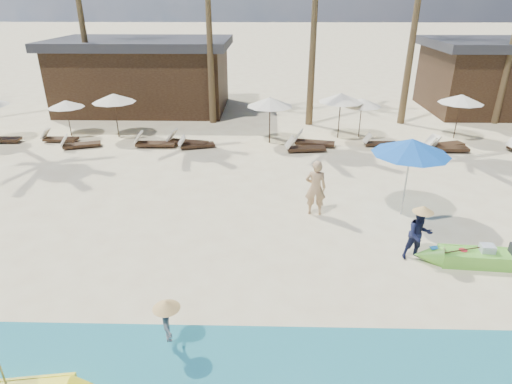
{
  "coord_description": "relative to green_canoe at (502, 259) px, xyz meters",
  "views": [
    {
      "loc": [
        -0.29,
        -9.83,
        6.63
      ],
      "look_at": [
        -0.57,
        2.0,
        1.21
      ],
      "focal_mm": 30.0,
      "sensor_mm": 36.0,
      "label": 1
    }
  ],
  "objects": [
    {
      "name": "ground",
      "position": [
        -6.09,
        -0.02,
        -0.22
      ],
      "size": [
        240.0,
        240.0,
        0.0
      ],
      "primitive_type": "plane",
      "color": "#F3E6B3",
      "rests_on": "ground"
    },
    {
      "name": "resort_parasol_7",
      "position": [
        -1.58,
        11.59,
        1.59
      ],
      "size": [
        1.95,
        1.95,
        2.01
      ],
      "color": "#392717",
      "rests_on": "ground"
    },
    {
      "name": "blue_umbrella",
      "position": [
        -1.83,
        2.97,
        2.15
      ],
      "size": [
        2.44,
        2.44,
        2.62
      ],
      "color": "#99999E",
      "rests_on": "ground"
    },
    {
      "name": "resort_parasol_6",
      "position": [
        -2.67,
        11.45,
        1.85
      ],
      "size": [
        2.23,
        2.23,
        2.3
      ],
      "color": "#392717",
      "rests_on": "ground"
    },
    {
      "name": "pavilion_west",
      "position": [
        -14.09,
        17.48,
        1.97
      ],
      "size": [
        10.8,
        6.6,
        4.3
      ],
      "color": "#392717",
      "rests_on": "ground"
    },
    {
      "name": "lounger_6_right",
      "position": [
        -4.62,
        9.23,
        -0.01
      ],
      "size": [
        1.94,
        0.79,
        0.64
      ],
      "rotation": [
        0.0,
        0.0,
        0.12
      ],
      "color": "#392717",
      "rests_on": "ground"
    },
    {
      "name": "resort_parasol_5",
      "position": [
        -6.2,
        10.54,
        1.82
      ],
      "size": [
        2.2,
        2.2,
        2.27
      ],
      "color": "#392717",
      "rests_on": "ground"
    },
    {
      "name": "lounger_3_right",
      "position": [
        -15.35,
        9.5,
        -0.02
      ],
      "size": [
        1.87,
        1.11,
        0.61
      ],
      "rotation": [
        0.0,
        0.0,
        0.33
      ],
      "color": "#392717",
      "rests_on": "ground"
    },
    {
      "name": "resort_parasol_4",
      "position": [
        -14.03,
        11.38,
        1.79
      ],
      "size": [
        2.16,
        2.16,
        2.23
      ],
      "color": "#392717",
      "rests_on": "ground"
    },
    {
      "name": "lounger_8_left",
      "position": [
        2.16,
        9.92,
        -0.01
      ],
      "size": [
        1.92,
        1.12,
        0.62
      ],
      "rotation": [
        0.0,
        0.0,
        0.32
      ],
      "color": "#392717",
      "rests_on": "ground"
    },
    {
      "name": "lounger_4_right",
      "position": [
        -10.29,
        9.99,
        0.01
      ],
      "size": [
        2.07,
        1.03,
        0.67
      ],
      "rotation": [
        0.0,
        0.0,
        -0.22
      ],
      "color": "#392717",
      "rests_on": "ground"
    },
    {
      "name": "lounger_7_left",
      "position": [
        -0.91,
        10.13,
        -0.04
      ],
      "size": [
        1.64,
        0.55,
        0.55
      ],
      "rotation": [
        0.0,
        0.0,
        0.04
      ],
      "color": "#392717",
      "rests_on": "ground"
    },
    {
      "name": "lounger_4_left",
      "position": [
        -11.83,
        9.73,
        0.0
      ],
      "size": [
        1.98,
        0.65,
        0.67
      ],
      "rotation": [
        0.0,
        0.0,
        0.02
      ],
      "color": "#392717",
      "rests_on": "ground"
    },
    {
      "name": "resort_parasol_8",
      "position": [
        3.28,
        11.54,
        1.8
      ],
      "size": [
        2.17,
        2.17,
        2.24
      ],
      "color": "#392717",
      "rests_on": "ground"
    },
    {
      "name": "vendor_yellow",
      "position": [
        -8.32,
        -3.14,
        0.39
      ],
      "size": [
        0.49,
        0.64,
        0.87
      ],
      "primitive_type": "imported",
      "rotation": [
        0.0,
        0.0,
        1.9
      ],
      "color": "gray",
      "rests_on": "ground"
    },
    {
      "name": "lounger_5_left",
      "position": [
        -9.79,
        9.59,
        -0.03
      ],
      "size": [
        1.79,
        0.97,
        0.58
      ],
      "rotation": [
        0.0,
        0.0,
        0.28
      ],
      "color": "#392717",
      "rests_on": "ground"
    },
    {
      "name": "lounger_7_right",
      "position": [
        1.96,
        9.38,
        0.01
      ],
      "size": [
        2.01,
        0.64,
        0.68
      ],
      "rotation": [
        0.0,
        0.0,
        -0.02
      ],
      "color": "#392717",
      "rests_on": "ground"
    },
    {
      "name": "lounger_3_left",
      "position": [
        -16.76,
        10.42,
        -0.02
      ],
      "size": [
        1.74,
        0.56,
        0.59
      ],
      "rotation": [
        0.0,
        0.0,
        -0.02
      ],
      "color": "#392717",
      "rests_on": "ground"
    },
    {
      "name": "green_canoe",
      "position": [
        0.0,
        0.0,
        0.0
      ],
      "size": [
        5.14,
        0.93,
        0.65
      ],
      "rotation": [
        0.0,
        0.0,
        -0.08
      ],
      "color": "#6AC43B",
      "rests_on": "ground"
    },
    {
      "name": "resort_parasol_3",
      "position": [
        -16.54,
        11.45,
        1.46
      ],
      "size": [
        1.8,
        1.8,
        1.86
      ],
      "color": "#392717",
      "rests_on": "ground"
    },
    {
      "name": "pavilion_east",
      "position": [
        7.91,
        17.48,
        1.98
      ],
      "size": [
        8.8,
        6.6,
        4.3
      ],
      "color": "#392717",
      "rests_on": "ground"
    },
    {
      "name": "vendor_green",
      "position": [
        -2.19,
        0.31,
        0.53
      ],
      "size": [
        0.8,
        0.66,
        1.5
      ],
      "primitive_type": "imported",
      "rotation": [
        0.0,
        0.0,
        0.13
      ],
      "color": "#141938",
      "rests_on": "ground"
    },
    {
      "name": "tourist",
      "position": [
        -4.74,
        2.92,
        0.73
      ],
      "size": [
        0.73,
        0.52,
        1.89
      ],
      "primitive_type": "imported",
      "rotation": [
        0.0,
        0.0,
        3.04
      ],
      "color": "tan",
      "rests_on": "ground"
    },
    {
      "name": "lounger_6_left",
      "position": [
        -4.14,
        10.1,
        0.0
      ],
      "size": [
        2.05,
        1.0,
        0.67
      ],
      "rotation": [
        0.0,
        0.0,
        -0.21
      ],
      "color": "#392717",
      "rests_on": "ground"
    }
  ]
}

